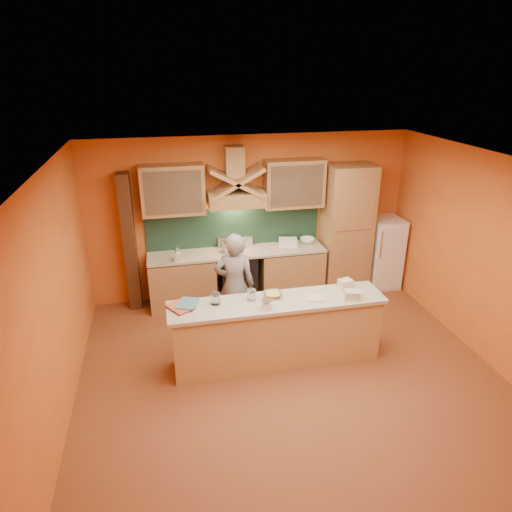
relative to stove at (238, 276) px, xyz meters
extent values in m
cube|color=brown|center=(0.30, -2.20, -0.45)|extent=(5.50, 5.00, 0.01)
cube|color=white|center=(0.30, -2.20, 2.35)|extent=(5.50, 5.00, 0.01)
cube|color=orange|center=(0.30, 0.30, 0.95)|extent=(5.50, 0.02, 2.80)
cube|color=orange|center=(0.30, -4.70, 0.95)|extent=(5.50, 0.02, 2.80)
cube|color=orange|center=(-2.45, -2.20, 0.95)|extent=(0.02, 5.00, 2.80)
cube|color=orange|center=(3.05, -2.20, 0.95)|extent=(0.02, 5.00, 2.80)
cube|color=#A97D4D|center=(-0.95, 0.00, -0.02)|extent=(1.10, 0.60, 0.86)
cube|color=#A97D4D|center=(0.95, 0.00, -0.02)|extent=(1.10, 0.60, 0.86)
cube|color=#B5AB99|center=(0.00, 0.00, 0.45)|extent=(3.00, 0.62, 0.04)
cube|color=black|center=(0.00, 0.00, 0.00)|extent=(0.60, 0.58, 0.90)
cube|color=#163228|center=(0.00, 0.28, 0.80)|extent=(3.00, 0.03, 0.70)
cube|color=#A97D4D|center=(0.00, 0.05, 1.37)|extent=(0.92, 0.50, 0.24)
cube|color=#A97D4D|center=(0.00, 0.15, 1.95)|extent=(0.30, 0.30, 0.50)
cube|color=#A97D4D|center=(-1.00, 0.12, 1.55)|extent=(1.00, 0.35, 0.80)
cube|color=#A97D4D|center=(1.00, 0.12, 1.55)|extent=(1.00, 0.35, 0.80)
cube|color=#A97D4D|center=(1.95, 0.00, 0.70)|extent=(0.80, 0.60, 2.30)
cube|color=white|center=(2.70, 0.00, 0.20)|extent=(0.58, 0.60, 1.30)
cube|color=#472816|center=(-1.75, 0.15, 0.70)|extent=(0.20, 0.30, 2.30)
cube|color=tan|center=(0.20, -1.90, -0.01)|extent=(2.80, 0.55, 0.88)
cube|color=#B5AB99|center=(0.20, -1.90, 0.47)|extent=(2.90, 0.62, 0.05)
imported|color=gray|center=(-0.24, -1.08, 0.37)|extent=(0.66, 0.49, 1.64)
cylinder|color=#B4B3BA|center=(-0.15, -0.01, 0.52)|extent=(0.27, 0.27, 0.15)
cylinder|color=silver|center=(0.08, 0.17, 0.52)|extent=(0.20, 0.20, 0.14)
imported|color=beige|center=(-1.01, -0.22, 0.58)|extent=(0.11, 0.11, 0.21)
imported|color=#356493|center=(-1.00, -0.16, 0.59)|extent=(0.13, 0.13, 0.24)
imported|color=white|center=(1.28, 0.13, 0.51)|extent=(0.28, 0.28, 0.08)
cube|color=white|center=(0.91, 0.08, 0.53)|extent=(0.36, 0.31, 0.11)
imported|color=#B1543F|center=(-1.18, -1.90, 0.51)|extent=(0.40, 0.43, 0.03)
imported|color=teal|center=(-1.08, -1.75, 0.53)|extent=(0.33, 0.38, 0.02)
cylinder|color=white|center=(-0.61, -1.81, 0.57)|extent=(0.13, 0.13, 0.16)
cylinder|color=silver|center=(-0.13, -1.80, 0.57)|extent=(0.14, 0.14, 0.15)
cube|color=white|center=(0.01, -2.07, 0.55)|extent=(0.15, 0.15, 0.10)
imported|color=white|center=(0.17, -1.77, 0.52)|extent=(0.26, 0.26, 0.06)
cube|color=beige|center=(0.71, -1.94, 0.50)|extent=(0.30, 0.25, 0.02)
cube|color=beige|center=(1.23, -1.72, 0.55)|extent=(0.21, 0.18, 0.12)
cube|color=beige|center=(1.18, -2.06, 0.56)|extent=(0.23, 0.20, 0.12)
camera|label=1|loc=(-1.21, -7.05, 3.38)|focal=32.00mm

